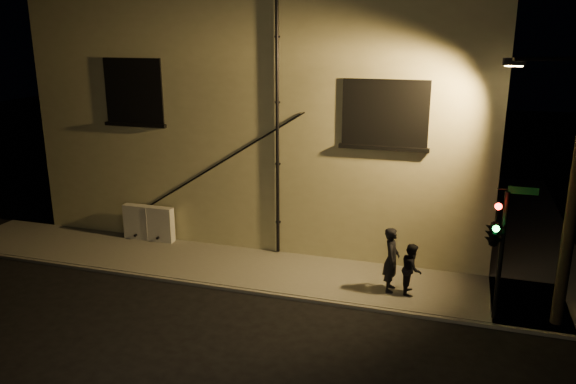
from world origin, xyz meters
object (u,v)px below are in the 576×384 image
(utility_cabinet, at_px, (149,223))
(traffic_signal, at_px, (495,231))
(streetlamp_pole, at_px, (571,183))
(pedestrian_a, at_px, (391,259))
(pedestrian_b, at_px, (412,269))

(utility_cabinet, bearing_deg, traffic_signal, -12.38)
(utility_cabinet, distance_m, streetlamp_pole, 13.61)
(utility_cabinet, relative_size, traffic_signal, 0.53)
(streetlamp_pole, bearing_deg, utility_cabinet, 170.72)
(traffic_signal, relative_size, streetlamp_pole, 0.50)
(pedestrian_a, bearing_deg, utility_cabinet, 78.93)
(utility_cabinet, distance_m, pedestrian_b, 9.54)
(utility_cabinet, xyz_separation_m, traffic_signal, (11.45, -2.51, 1.79))
(pedestrian_a, xyz_separation_m, traffic_signal, (2.62, -0.95, 1.46))
(utility_cabinet, bearing_deg, pedestrian_b, -9.44)
(pedestrian_b, distance_m, traffic_signal, 2.80)
(pedestrian_a, bearing_deg, pedestrian_b, -91.04)
(pedestrian_a, height_order, pedestrian_b, pedestrian_a)
(pedestrian_a, xyz_separation_m, pedestrian_b, (0.58, -0.00, -0.21))
(utility_cabinet, height_order, pedestrian_b, pedestrian_b)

